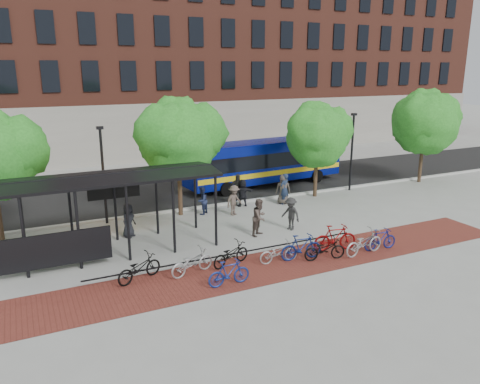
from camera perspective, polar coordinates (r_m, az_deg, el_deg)
name	(u,v)px	position (r m, az deg, el deg)	size (l,w,h in m)	color
ground	(255,224)	(24.66, 1.88, -3.97)	(160.00, 160.00, 0.00)	#9E9E99
asphalt_street	(201,190)	(31.66, -4.79, 0.30)	(160.00, 8.00, 0.01)	black
curb	(225,204)	(28.08, -1.88, -1.46)	(160.00, 0.25, 0.12)	#B7B7B2
brick_strip	(268,267)	(19.67, 3.42, -9.06)	(24.00, 3.00, 0.01)	maroon
bike_rack_rail	(230,264)	(19.87, -1.17, -8.78)	(12.00, 0.05, 0.95)	black
building_brick	(227,47)	(51.13, -1.63, 17.23)	(55.00, 14.00, 20.00)	brown
bus_shelter	(92,188)	(20.98, -17.55, 0.46)	(10.60, 3.07, 3.60)	black
tree_b	(180,135)	(25.53, -7.39, 6.88)	(5.15, 4.20, 6.47)	#382619
tree_c	(318,133)	(29.62, 9.51, 7.12)	(4.66, 3.80, 5.92)	#382619
tree_d	(426,119)	(35.49, 21.69, 8.23)	(5.39, 4.40, 6.55)	#382619
lamp_post_left	(103,173)	(25.13, -16.34, 2.29)	(0.35, 0.20, 5.12)	black
lamp_post_right	(352,150)	(31.75, 13.48, 5.05)	(0.35, 0.20, 5.12)	black
bus	(264,160)	(32.45, 3.00, 3.92)	(11.69, 3.50, 3.11)	navy
bike_0	(139,268)	(18.67, -12.20, -9.05)	(0.68, 1.96, 1.03)	black
bike_2	(192,262)	(18.88, -5.88, -8.49)	(0.68, 1.95, 1.03)	#A7A8AA
bike_3	(229,273)	(17.88, -1.35, -9.83)	(0.48, 1.69, 1.02)	navy
bike_4	(231,254)	(19.60, -1.14, -7.58)	(0.65, 1.87, 0.98)	black
bike_6	(279,252)	(19.93, 4.72, -7.34)	(0.61, 1.74, 0.91)	#9C9C9E
bike_7	(301,247)	(20.28, 7.48, -6.67)	(0.54, 1.90, 1.14)	navy
bike_8	(325,249)	(20.43, 10.27, -6.88)	(0.64, 1.84, 0.97)	black
bike_9	(335,238)	(21.48, 11.51, -5.48)	(0.57, 2.02, 1.22)	maroon
bike_10	(364,243)	(21.35, 14.87, -5.97)	(0.74, 2.11, 1.11)	#A0A0A3
bike_11	(380,239)	(22.07, 16.72, -5.56)	(0.47, 1.68, 1.01)	navy
pedestrian_0	(128,220)	(23.26, -13.44, -3.39)	(0.82, 0.53, 1.67)	black
pedestrian_2	(202,201)	(26.19, -4.66, -1.04)	(0.77, 0.60, 1.59)	#20294C
pedestrian_3	(234,200)	(25.94, -0.74, -1.02)	(1.10, 0.63, 1.71)	brown
pedestrian_4	(238,190)	(27.79, -0.30, 0.30)	(1.13, 0.47, 1.92)	#282828
pedestrian_5	(242,193)	(27.62, 0.30, -0.10)	(1.52, 0.48, 1.63)	black
pedestrian_6	(283,189)	(28.21, 5.29, 0.36)	(0.89, 0.58, 1.82)	#48413A
pedestrian_7	(284,189)	(28.13, 5.44, 0.38)	(0.69, 0.45, 1.88)	#1B2840
pedestrian_8	(260,217)	(22.86, 2.40, -3.08)	(0.90, 0.70, 1.84)	#4E413A
pedestrian_9	(291,214)	(23.76, 6.20, -2.65)	(1.09, 0.63, 1.69)	#282828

